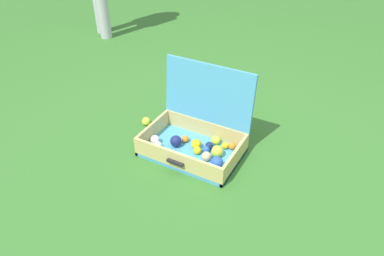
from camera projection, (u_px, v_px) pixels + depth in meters
name	position (u px, v px, depth m)	size (l,w,h in m)	color
ground_plane	(202.00, 161.00, 2.25)	(16.00, 16.00, 0.00)	#336B28
open_suitcase	(197.00, 134.00, 2.28)	(0.61, 0.46, 0.53)	#4799C6
stray_ball_on_grass	(146.00, 121.00, 2.55)	(0.06, 0.06, 0.06)	#CCDB38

